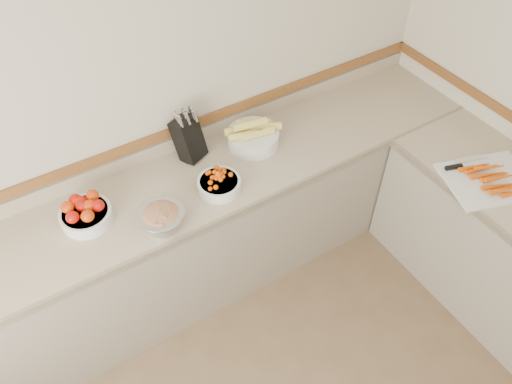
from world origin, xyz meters
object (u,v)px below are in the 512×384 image
tomato_bowl (85,213)px  cutting_board (490,179)px  knife_block (188,138)px  cherry_tomato_bowl (219,183)px  corn_bowl (253,136)px  rhubarb_bowl (162,218)px

tomato_bowl → cutting_board: size_ratio=0.47×
knife_block → cherry_tomato_bowl: 0.35m
corn_bowl → cutting_board: size_ratio=0.59×
tomato_bowl → corn_bowl: bearing=2.9°
cherry_tomato_bowl → cutting_board: (1.35, -0.78, -0.03)m
cherry_tomato_bowl → cutting_board: cherry_tomato_bowl is taller
cherry_tomato_bowl → tomato_bowl: bearing=166.7°
rhubarb_bowl → cutting_board: rhubarb_bowl is taller
knife_block → tomato_bowl: bearing=-166.6°
corn_bowl → rhubarb_bowl: size_ratio=1.39×
knife_block → cherry_tomato_bowl: size_ratio=1.40×
knife_block → rhubarb_bowl: (-0.38, -0.43, -0.07)m
tomato_bowl → rhubarb_bowl: size_ratio=1.09×
tomato_bowl → cutting_board: bearing=-24.6°
cutting_board → tomato_bowl: bearing=155.4°
tomato_bowl → cutting_board: (2.06, -0.95, -0.04)m
cherry_tomato_bowl → cutting_board: 1.56m
cherry_tomato_bowl → corn_bowl: size_ratio=0.71×
cutting_board → knife_block: bearing=140.8°
corn_bowl → cutting_board: (0.99, -1.00, -0.05)m
knife_block → corn_bowl: 0.40m
knife_block → cutting_board: 1.76m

